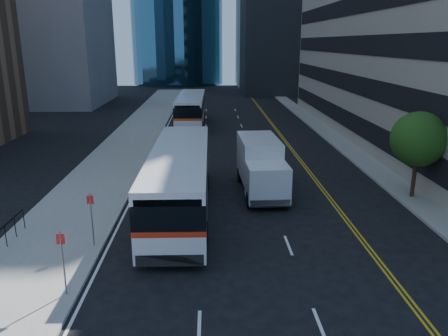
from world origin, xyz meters
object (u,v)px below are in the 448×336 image
at_px(bus_front, 180,179).
at_px(bus_rear, 191,109).
at_px(box_truck, 261,165).
at_px(street_tree, 419,139).

bearing_deg(bus_front, bus_rear, 91.14).
bearing_deg(bus_rear, box_truck, -76.53).
bearing_deg(box_truck, bus_rear, 100.21).
xyz_separation_m(bus_front, bus_rear, (-0.43, 26.72, -0.09)).
distance_m(bus_front, box_truck, 5.76).
relative_size(street_tree, box_truck, 0.74).
relative_size(bus_front, box_truck, 1.98).
relative_size(bus_front, bus_rear, 1.05).
height_order(street_tree, bus_rear, street_tree).
xyz_separation_m(bus_rear, box_truck, (5.20, -23.49, -0.11)).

